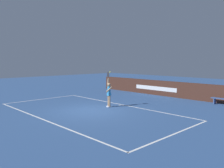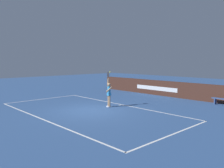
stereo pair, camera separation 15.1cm
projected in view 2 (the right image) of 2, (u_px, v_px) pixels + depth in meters
name	position (u px, v px, depth m)	size (l,w,h in m)	color
ground_plane	(91.00, 111.00, 13.95)	(60.00, 60.00, 0.00)	#305084
court_lines	(88.00, 111.00, 13.84)	(11.85, 5.88, 0.00)	white
back_wall	(167.00, 89.00, 19.41)	(14.98, 0.22, 1.29)	#3F231A
tennis_player	(109.00, 93.00, 14.96)	(0.42, 0.44, 2.29)	#9C7B5B
tennis_ball	(110.00, 72.00, 14.45)	(0.07, 0.07, 0.07)	#CAE12C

